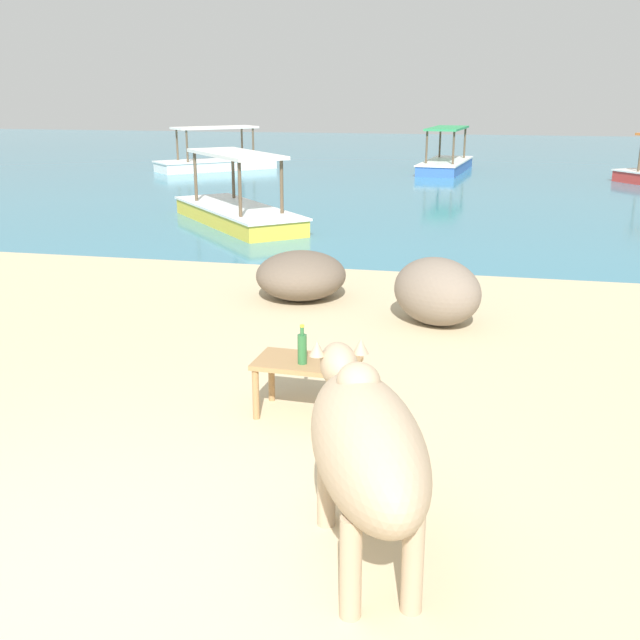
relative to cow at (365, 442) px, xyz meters
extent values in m
cube|color=#CCB78E|center=(-1.10, -0.55, -0.68)|extent=(18.00, 14.00, 0.04)
cube|color=teal|center=(-1.10, 21.45, -0.70)|extent=(60.00, 36.00, 0.03)
cylinder|color=tan|center=(-0.25, 0.27, -0.40)|extent=(0.10, 0.10, 0.52)
cylinder|color=tan|center=(0.02, 0.37, -0.40)|extent=(0.10, 0.10, 0.52)
cylinder|color=tan|center=(0.01, -0.46, -0.40)|extent=(0.10, 0.10, 0.52)
cylinder|color=tan|center=(0.29, -0.36, -0.40)|extent=(0.10, 0.10, 0.52)
ellipsoid|color=tan|center=(0.02, -0.05, 0.01)|extent=(0.98, 1.50, 0.56)
ellipsoid|color=tan|center=(-0.28, 0.77, 0.10)|extent=(0.34, 0.43, 0.26)
cone|color=tan|center=(-0.41, 0.73, 0.22)|extent=(0.12, 0.12, 0.09)
cone|color=tan|center=(-0.16, 0.82, 0.22)|extent=(0.12, 0.12, 0.09)
ellipsoid|color=tan|center=(-0.07, 0.18, 0.25)|extent=(0.30, 0.32, 0.19)
cube|color=#A37A4C|center=(-0.70, 1.70, -0.25)|extent=(0.78, 0.48, 0.04)
cylinder|color=#A37A4C|center=(-0.35, 1.86, -0.47)|extent=(0.05, 0.05, 0.39)
cylinder|color=#A37A4C|center=(-0.37, 1.50, -0.47)|extent=(0.05, 0.05, 0.39)
cylinder|color=#A37A4C|center=(-1.03, 1.90, -0.47)|extent=(0.05, 0.05, 0.39)
cylinder|color=#A37A4C|center=(-1.05, 1.54, -0.47)|extent=(0.05, 0.05, 0.39)
cylinder|color=#2D6B38|center=(-0.72, 1.64, -0.13)|extent=(0.07, 0.07, 0.22)
cylinder|color=#2D6B38|center=(-0.72, 1.64, 0.01)|extent=(0.03, 0.03, 0.06)
cylinder|color=yellow|center=(-0.72, 1.64, 0.05)|extent=(0.03, 0.03, 0.02)
ellipsoid|color=#6B5B4C|center=(-1.52, 4.86, -0.39)|extent=(1.42, 1.43, 0.55)
ellipsoid|color=gray|center=(0.09, 4.21, -0.32)|extent=(1.26, 1.24, 0.70)
cube|color=gold|center=(-3.89, 9.67, -0.55)|extent=(3.19, 3.44, 0.28)
cube|color=white|center=(-3.89, 9.67, -0.39)|extent=(3.28, 3.53, 0.04)
cylinder|color=brown|center=(-2.89, 9.11, 0.07)|extent=(0.06, 0.06, 0.95)
cylinder|color=brown|center=(-3.47, 8.60, 0.07)|extent=(0.06, 0.06, 0.95)
cylinder|color=brown|center=(-4.30, 10.74, 0.07)|extent=(0.06, 0.06, 0.95)
cylinder|color=brown|center=(-4.89, 10.23, 0.07)|extent=(0.06, 0.06, 0.95)
cube|color=silver|center=(-3.89, 9.67, 0.57)|extent=(2.36, 2.51, 0.06)
cube|color=#3866B7|center=(-0.69, 19.83, -0.55)|extent=(1.50, 3.70, 0.28)
cube|color=white|center=(-0.69, 19.83, -0.39)|extent=(1.56, 3.78, 0.04)
cylinder|color=brown|center=(-0.96, 20.95, 0.07)|extent=(0.06, 0.06, 0.95)
cylinder|color=brown|center=(-0.19, 20.86, 0.07)|extent=(0.06, 0.06, 0.95)
cylinder|color=brown|center=(-1.20, 18.80, 0.07)|extent=(0.06, 0.06, 0.95)
cylinder|color=brown|center=(-0.43, 18.72, 0.07)|extent=(0.06, 0.06, 0.95)
cube|color=#339356|center=(-0.69, 19.83, 0.57)|extent=(1.21, 2.61, 0.06)
cube|color=white|center=(-7.56, 18.72, -0.55)|extent=(3.34, 3.30, 0.28)
cube|color=white|center=(-7.56, 18.72, -0.39)|extent=(3.43, 3.39, 0.04)
cylinder|color=brown|center=(-7.05, 19.75, 0.07)|extent=(0.06, 0.06, 0.95)
cylinder|color=brown|center=(-6.52, 19.20, 0.07)|extent=(0.06, 0.06, 0.95)
cylinder|color=brown|center=(-8.60, 18.24, 0.07)|extent=(0.06, 0.06, 0.95)
cylinder|color=brown|center=(-8.06, 17.69, 0.07)|extent=(0.06, 0.06, 0.95)
cube|color=silver|center=(-7.56, 18.72, 0.57)|extent=(2.46, 2.43, 0.06)
cylinder|color=brown|center=(4.38, 17.73, 0.07)|extent=(0.06, 0.06, 0.95)
camera|label=1|loc=(0.50, -3.35, 1.67)|focal=42.12mm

